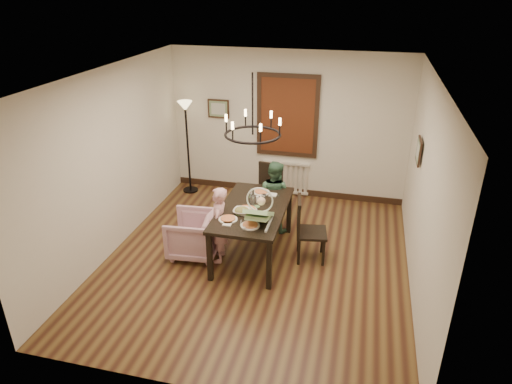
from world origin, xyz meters
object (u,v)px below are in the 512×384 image
at_px(armchair, 193,235).
at_px(elderly_woman, 219,231).
at_px(floor_lamp, 188,149).
at_px(dining_table, 253,213).
at_px(chair_right, 312,229).
at_px(baby_bouncer, 259,211).
at_px(seated_man, 274,201).
at_px(drinking_glass, 253,201).
at_px(chair_far, 266,194).

height_order(armchair, elderly_woman, elderly_woman).
bearing_deg(armchair, floor_lamp, -161.98).
bearing_deg(dining_table, floor_lamp, 132.14).
bearing_deg(chair_right, floor_lamp, 45.54).
bearing_deg(baby_bouncer, armchair, 168.07).
bearing_deg(armchair, seated_man, 131.96).
bearing_deg(dining_table, elderly_woman, -150.31).
relative_size(elderly_woman, floor_lamp, 0.55).
bearing_deg(baby_bouncer, elderly_woman, 165.25).
distance_m(baby_bouncer, drinking_glass, 0.58).
distance_m(dining_table, seated_man, 0.92).
height_order(chair_right, floor_lamp, floor_lamp).
height_order(chair_far, seated_man, chair_far).
bearing_deg(armchair, chair_far, 143.20).
distance_m(elderly_woman, drinking_glass, 0.68).
bearing_deg(armchair, elderly_woman, 78.44).
height_order(chair_right, seated_man, same).
distance_m(chair_far, armchair, 1.59).
relative_size(baby_bouncer, floor_lamp, 0.31).
height_order(drinking_glass, floor_lamp, floor_lamp).
distance_m(chair_right, baby_bouncer, 0.99).
bearing_deg(armchair, drinking_glass, 104.63).
bearing_deg(floor_lamp, seated_man, -29.35).
bearing_deg(dining_table, baby_bouncer, -65.87).
relative_size(dining_table, chair_right, 1.70).
relative_size(chair_right, floor_lamp, 0.57).
bearing_deg(dining_table, armchair, -166.93).
xyz_separation_m(baby_bouncer, drinking_glass, (-0.22, 0.52, -0.11)).
relative_size(dining_table, floor_lamp, 0.96).
bearing_deg(armchair, baby_bouncer, 74.10).
xyz_separation_m(armchair, elderly_woman, (0.44, -0.05, 0.16)).
xyz_separation_m(chair_far, drinking_glass, (0.03, -1.04, 0.37)).
height_order(dining_table, baby_bouncer, baby_bouncer).
bearing_deg(chair_right, drinking_glass, 80.65).
xyz_separation_m(baby_bouncer, floor_lamp, (-2.01, 2.41, -0.09)).
bearing_deg(armchair, dining_table, 98.70).
distance_m(dining_table, chair_right, 0.92).
height_order(baby_bouncer, drinking_glass, baby_bouncer).
bearing_deg(chair_far, chair_right, -36.37).
distance_m(armchair, baby_bouncer, 1.29).
distance_m(dining_table, chair_far, 1.15).
xyz_separation_m(dining_table, chair_right, (0.89, 0.09, -0.21)).
bearing_deg(chair_right, elderly_woman, 95.45).
bearing_deg(armchair, chair_right, 95.10).
relative_size(elderly_woman, seated_man, 0.97).
relative_size(baby_bouncer, drinking_glass, 3.76).
height_order(elderly_woman, seated_man, seated_man).
bearing_deg(baby_bouncer, chair_right, 36.39).
height_order(armchair, floor_lamp, floor_lamp).
bearing_deg(dining_table, chair_right, 5.76).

